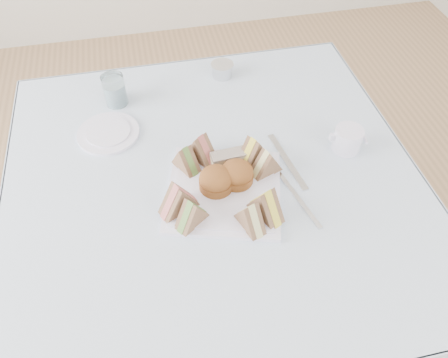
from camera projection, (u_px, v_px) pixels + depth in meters
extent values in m
plane|color=#9E7751|center=(217.00, 307.00, 1.64)|extent=(4.00, 4.00, 0.00)
cube|color=brown|center=(216.00, 256.00, 1.36)|extent=(0.90, 0.90, 0.74)
cube|color=#CEE1FD|center=(213.00, 178.00, 1.08)|extent=(1.02, 1.02, 0.01)
cube|color=white|center=(224.00, 191.00, 1.04)|extent=(0.33, 0.33, 0.01)
cylinder|color=#9B5C2F|center=(216.00, 180.00, 1.02)|extent=(0.10, 0.10, 0.06)
cylinder|color=#9B5C2F|center=(237.00, 174.00, 1.04)|extent=(0.10, 0.10, 0.05)
cube|color=beige|center=(228.00, 159.00, 1.08)|extent=(0.09, 0.04, 0.04)
cylinder|color=white|center=(108.00, 133.00, 1.18)|extent=(0.22, 0.22, 0.01)
cylinder|color=white|center=(115.00, 90.00, 1.23)|extent=(0.08, 0.08, 0.09)
cylinder|color=silver|center=(222.00, 71.00, 1.34)|extent=(0.08, 0.08, 0.04)
cube|color=silver|center=(287.00, 161.00, 1.11)|extent=(0.05, 0.21, 0.00)
cube|color=silver|center=(298.00, 198.00, 1.03)|extent=(0.06, 0.19, 0.00)
cylinder|color=white|center=(347.00, 139.00, 1.12)|extent=(0.08, 0.08, 0.06)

